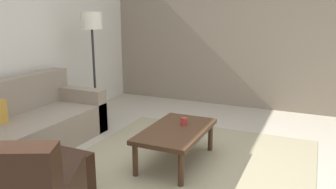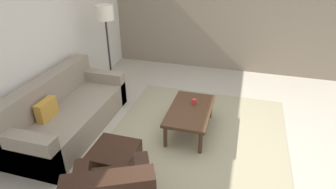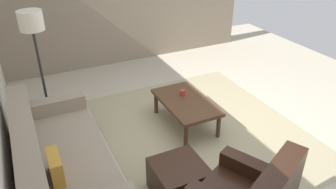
{
  "view_description": "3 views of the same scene",
  "coord_description": "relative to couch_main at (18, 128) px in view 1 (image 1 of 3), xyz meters",
  "views": [
    {
      "loc": [
        -3.07,
        -1.24,
        1.69
      ],
      "look_at": [
        0.08,
        0.18,
        0.84
      ],
      "focal_mm": 35.74,
      "sensor_mm": 36.0,
      "label": 1
    },
    {
      "loc": [
        -3.42,
        -0.53,
        2.68
      ],
      "look_at": [
        0.08,
        0.47,
        0.71
      ],
      "focal_mm": 29.91,
      "sensor_mm": 36.0,
      "label": 2
    },
    {
      "loc": [
        -3.36,
        2.2,
        2.8
      ],
      "look_at": [
        0.2,
        0.47,
        0.61
      ],
      "focal_mm": 35.05,
      "sensor_mm": 36.0,
      "label": 3
    }
  ],
  "objects": [
    {
      "name": "ground_plane",
      "position": [
        0.26,
        -2.08,
        -0.29
      ],
      "size": [
        8.0,
        8.0,
        0.0
      ],
      "primitive_type": "plane",
      "color": "#B2A893"
    },
    {
      "name": "stone_feature_panel",
      "position": [
        3.26,
        -2.08,
        1.11
      ],
      "size": [
        0.12,
        5.2,
        2.8
      ],
      "primitive_type": "cube",
      "color": "gray",
      "rests_on": "ground_plane"
    },
    {
      "name": "area_rug",
      "position": [
        0.26,
        -2.08,
        -0.29
      ],
      "size": [
        3.23,
        2.7,
        0.01
      ],
      "primitive_type": "cube",
      "color": "tan",
      "rests_on": "ground_plane"
    },
    {
      "name": "couch_main",
      "position": [
        0.0,
        0.0,
        0.0
      ],
      "size": [
        2.19,
        0.94,
        0.88
      ],
      "color": "gray",
      "rests_on": "ground_plane"
    },
    {
      "name": "ottoman",
      "position": [
        -0.69,
        -1.19,
        -0.09
      ],
      "size": [
        0.56,
        0.56,
        0.4
      ],
      "primitive_type": "cube",
      "color": "black",
      "rests_on": "ground_plane"
    },
    {
      "name": "coffee_table",
      "position": [
        0.5,
        -1.93,
        0.06
      ],
      "size": [
        1.1,
        0.64,
        0.41
      ],
      "color": "#472D1C",
      "rests_on": "ground_plane"
    },
    {
      "name": "cup",
      "position": [
        0.66,
        -1.96,
        0.16
      ],
      "size": [
        0.08,
        0.08,
        0.09
      ],
      "primitive_type": "cylinder",
      "color": "#B2332D",
      "rests_on": "coffee_table"
    },
    {
      "name": "lamp_standing",
      "position": [
        1.46,
        -0.11,
        1.11
      ],
      "size": [
        0.32,
        0.32,
        1.71
      ],
      "color": "black",
      "rests_on": "ground_plane"
    }
  ]
}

